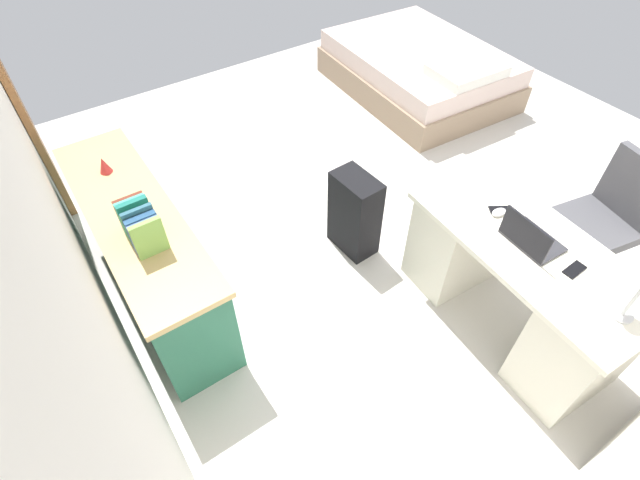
% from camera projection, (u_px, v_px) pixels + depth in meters
% --- Properties ---
extents(ground_plane, '(5.78, 5.78, 0.00)m').
position_uv_depth(ground_plane, '(393.00, 197.00, 4.06)').
color(ground_plane, beige).
extents(wall_back, '(4.62, 0.10, 2.81)m').
position_uv_depth(wall_back, '(19.00, 163.00, 2.11)').
color(wall_back, silver).
rests_on(wall_back, ground_plane).
extents(door_wooden, '(0.88, 0.05, 2.04)m').
position_uv_depth(door_wooden, '(5.00, 78.00, 3.41)').
color(door_wooden, '#936038').
rests_on(door_wooden, ground_plane).
extents(desk, '(1.48, 0.75, 0.75)m').
position_uv_depth(desk, '(515.00, 284.00, 2.92)').
color(desk, silver).
rests_on(desk, ground_plane).
extents(office_chair, '(0.54, 0.54, 0.94)m').
position_uv_depth(office_chair, '(598.00, 227.00, 3.22)').
color(office_chair, black).
rests_on(office_chair, ground_plane).
extents(credenza, '(1.80, 0.48, 0.76)m').
position_uv_depth(credenza, '(147.00, 253.00, 3.11)').
color(credenza, '#28664C').
rests_on(credenza, ground_plane).
extents(bed, '(1.99, 1.52, 0.58)m').
position_uv_depth(bed, '(419.00, 70.00, 5.10)').
color(bed, gray).
rests_on(bed, ground_plane).
extents(suitcase_black, '(0.37, 0.24, 0.65)m').
position_uv_depth(suitcase_black, '(355.00, 214.00, 3.44)').
color(suitcase_black, black).
rests_on(suitcase_black, ground_plane).
extents(laptop, '(0.32, 0.24, 0.21)m').
position_uv_depth(laptop, '(530.00, 238.00, 2.63)').
color(laptop, '#333338').
rests_on(laptop, desk).
extents(computer_mouse, '(0.07, 0.10, 0.03)m').
position_uv_depth(computer_mouse, '(499.00, 212.00, 2.82)').
color(computer_mouse, white).
rests_on(computer_mouse, desk).
extents(cell_phone_near_laptop, '(0.07, 0.14, 0.01)m').
position_uv_depth(cell_phone_near_laptop, '(575.00, 270.00, 2.53)').
color(cell_phone_near_laptop, black).
rests_on(cell_phone_near_laptop, desk).
extents(cell_phone_by_mouse, '(0.13, 0.15, 0.01)m').
position_uv_depth(cell_phone_by_mouse, '(501.00, 210.00, 2.85)').
color(cell_phone_by_mouse, black).
rests_on(cell_phone_by_mouse, desk).
extents(desk_lamp, '(0.16, 0.11, 0.34)m').
position_uv_depth(desk_lamp, '(639.00, 277.00, 2.17)').
color(desk_lamp, silver).
rests_on(desk_lamp, desk).
extents(book_row, '(0.31, 0.17, 0.24)m').
position_uv_depth(book_row, '(141.00, 224.00, 2.60)').
color(book_row, '#80B652').
rests_on(book_row, credenza).
extents(figurine_small, '(0.08, 0.08, 0.11)m').
position_uv_depth(figurine_small, '(104.00, 165.00, 3.04)').
color(figurine_small, red).
rests_on(figurine_small, credenza).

